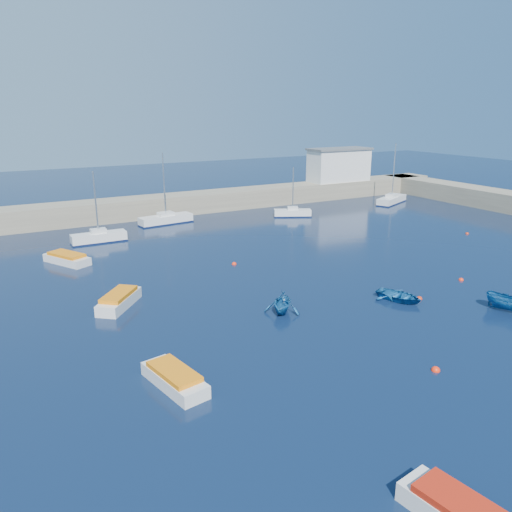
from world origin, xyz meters
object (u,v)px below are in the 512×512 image
sailboat_8 (392,200)px  motorboat_1 (119,300)px  sailboat_5 (99,237)px  dinghy_left (282,302)px  sailboat_7 (293,213)px  motorboat_0 (174,378)px  dinghy_right (510,303)px  motorboat_2 (67,258)px  harbor_office (339,166)px  sailboat_6 (166,219)px  dinghy_center (399,296)px

sailboat_8 → motorboat_1: (-47.07, -21.43, -0.06)m
sailboat_5 → dinghy_left: bearing=-164.9°
sailboat_7 → motorboat_0: size_ratio=1.42×
dinghy_right → sailboat_7: bearing=63.1°
sailboat_5 → motorboat_1: bearing=171.7°
motorboat_2 → harbor_office: bearing=-8.2°
sailboat_5 → sailboat_8: (44.37, 2.04, -0.02)m
harbor_office → motorboat_1: bearing=-145.3°
sailboat_6 → dinghy_right: 41.03m
sailboat_5 → motorboat_1: (-2.69, -19.40, -0.08)m
harbor_office → dinghy_left: size_ratio=3.37×
sailboat_6 → dinghy_left: size_ratio=2.98×
motorboat_0 → dinghy_right: size_ratio=1.37×
sailboat_5 → sailboat_7: bearing=-87.7°
motorboat_2 → dinghy_left: size_ratio=1.71×
motorboat_2 → dinghy_center: (20.50, -22.15, -0.10)m
harbor_office → sailboat_8: bearing=-67.2°
dinghy_right → sailboat_5: bearing=102.4°
motorboat_2 → sailboat_8: bearing=-19.2°
sailboat_6 → motorboat_0: bearing=154.7°
motorboat_0 → dinghy_left: (10.14, 5.64, 0.31)m
sailboat_7 → motorboat_1: 35.10m
sailboat_8 → motorboat_1: sailboat_8 is taller
sailboat_5 → sailboat_7: size_ratio=1.16×
sailboat_7 → dinghy_left: size_ratio=2.23×
sailboat_8 → dinghy_right: bearing=123.4°
harbor_office → sailboat_6: (-31.32, -5.42, -4.51)m
sailboat_8 → dinghy_left: (-37.16, -28.19, 0.21)m
motorboat_0 → sailboat_5: bearing=73.6°
motorboat_2 → dinghy_center: bearing=-76.1°
sailboat_6 → dinghy_center: bearing=-175.5°
motorboat_1 → motorboat_2: bearing=136.5°
motorboat_1 → dinghy_right: size_ratio=1.31×
sailboat_6 → dinghy_left: sailboat_6 is taller
harbor_office → sailboat_7: 18.33m
motorboat_1 → motorboat_2: (-1.61, 13.09, -0.05)m
harbor_office → motorboat_2: 48.36m
sailboat_6 → dinghy_left: bearing=169.2°
sailboat_8 → dinghy_left: sailboat_8 is taller
dinghy_center → sailboat_7: bearing=52.8°
sailboat_7 → dinghy_left: (-18.54, -27.33, 0.24)m
harbor_office → dinghy_left: (-33.52, -36.86, -4.32)m
motorboat_1 → motorboat_0: bearing=-51.6°
sailboat_5 → motorboat_2: bearing=145.3°
motorboat_1 → dinghy_left: bearing=5.3°
sailboat_6 → dinghy_right: (12.16, -39.18, 0.07)m
sailboat_7 → motorboat_2: bearing=130.5°
sailboat_6 → motorboat_2: (-13.71, -11.59, -0.12)m
motorboat_0 → dinghy_center: 19.42m
motorboat_2 → dinghy_right: bearing=-75.7°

